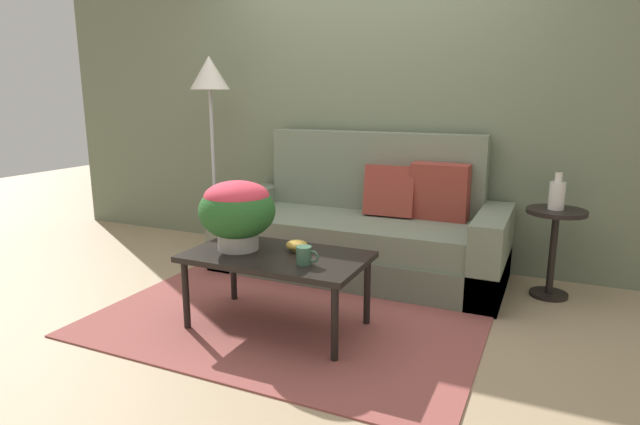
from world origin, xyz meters
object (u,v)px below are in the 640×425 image
object	(u,v)px
side_table	(554,237)
coffee_table	(277,261)
table_vase	(557,195)
potted_plant	(237,209)
snack_bowl	(297,245)
floor_lamp	(210,91)
couch	(363,232)
coffee_mug	(304,255)

from	to	relation	value
side_table	coffee_table	bearing A→B (deg)	-140.32
coffee_table	table_vase	bearing A→B (deg)	39.76
potted_plant	snack_bowl	distance (m)	0.41
snack_bowl	table_vase	distance (m)	1.78
snack_bowl	table_vase	world-z (taller)	table_vase
side_table	floor_lamp	size ratio (longest dim) A/B	0.37
table_vase	snack_bowl	bearing A→B (deg)	-141.16
couch	coffee_mug	bearing A→B (deg)	-84.53
side_table	coffee_mug	size ratio (longest dim) A/B	4.65
couch	coffee_mug	size ratio (longest dim) A/B	16.52
couch	snack_bowl	distance (m)	1.08
coffee_table	floor_lamp	world-z (taller)	floor_lamp
couch	coffee_mug	distance (m)	1.28
potted_plant	coffee_mug	world-z (taller)	potted_plant
side_table	potted_plant	world-z (taller)	potted_plant
coffee_table	side_table	bearing A→B (deg)	39.68
floor_lamp	table_vase	bearing A→B (deg)	0.06
side_table	table_vase	xyz separation A→B (m)	(-0.01, -0.00, 0.29)
side_table	snack_bowl	distance (m)	1.77
potted_plant	table_vase	distance (m)	2.09
floor_lamp	snack_bowl	distance (m)	1.97
side_table	table_vase	distance (m)	0.29
coffee_mug	snack_bowl	distance (m)	0.25
coffee_mug	table_vase	xyz separation A→B (m)	(1.22, 1.31, 0.21)
coffee_table	table_vase	distance (m)	1.91
floor_lamp	table_vase	distance (m)	2.82
couch	snack_bowl	bearing A→B (deg)	-91.62
coffee_mug	table_vase	size ratio (longest dim) A/B	0.53
floor_lamp	table_vase	world-z (taller)	floor_lamp
couch	table_vase	distance (m)	1.40
coffee_table	potted_plant	size ratio (longest dim) A/B	2.31
coffee_table	potted_plant	bearing A→B (deg)	-178.83
floor_lamp	coffee_mug	bearing A→B (deg)	-40.60
floor_lamp	potted_plant	distance (m)	1.73
floor_lamp	potted_plant	bearing A→B (deg)	-49.46
snack_bowl	potted_plant	bearing A→B (deg)	-162.25
potted_plant	table_vase	size ratio (longest dim) A/B	1.83
coffee_mug	potted_plant	bearing A→B (deg)	169.02
couch	coffee_table	distance (m)	1.17
floor_lamp	snack_bowl	size ratio (longest dim) A/B	13.04
table_vase	floor_lamp	bearing A→B (deg)	-179.94
snack_bowl	table_vase	bearing A→B (deg)	38.84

